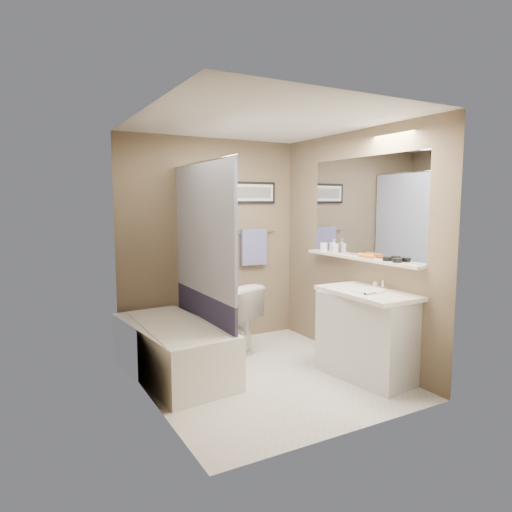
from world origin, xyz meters
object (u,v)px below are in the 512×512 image
bathtub (173,350)px  candle_bowl_near (397,260)px  hair_brush_front (366,256)px  vanity (367,336)px  glass_jar (324,247)px  soap_bottle (334,246)px  toilet (227,317)px  candle_bowl_far (387,259)px

bathtub → candle_bowl_near: 2.28m
hair_brush_front → vanity: bearing=-127.4°
vanity → glass_jar: glass_jar is taller
bathtub → soap_bottle: bearing=-11.7°
toilet → candle_bowl_far: bearing=105.2°
bathtub → vanity: bearing=-36.3°
candle_bowl_near → candle_bowl_far: bearing=90.0°
hair_brush_front → soap_bottle: bearing=90.0°
vanity → candle_bowl_far: size_ratio=10.00×
candle_bowl_far → soap_bottle: soap_bottle is taller
bathtub → hair_brush_front: (1.79, -0.71, 0.89)m
bathtub → glass_jar: size_ratio=15.00×
bathtub → soap_bottle: size_ratio=9.97×
toilet → candle_bowl_far: 1.88m
vanity → glass_jar: 1.23m
toilet → vanity: bearing=100.7°
soap_bottle → bathtub: bearing=173.8°
hair_brush_front → soap_bottle: soap_bottle is taller
candle_bowl_near → candle_bowl_far: same height
vanity → soap_bottle: bearing=68.8°
bathtub → soap_bottle: (1.79, -0.19, 0.94)m
vanity → glass_jar: (0.19, 0.94, 0.77)m
candle_bowl_far → hair_brush_front: 0.28m
glass_jar → soap_bottle: bearing=-90.0°
vanity → glass_jar: bearing=71.4°
vanity → hair_brush_front: bearing=45.1°
vanity → toilet: bearing=114.1°
candle_bowl_far → soap_bottle: (0.00, 0.80, 0.06)m
candle_bowl_far → glass_jar: bearing=90.0°
vanity → candle_bowl_near: (0.19, -0.16, 0.73)m
candle_bowl_far → candle_bowl_near: bearing=-90.0°
bathtub → candle_bowl_near: size_ratio=16.67×
bathtub → toilet: toilet is taller
hair_brush_front → glass_jar: 0.70m
bathtub → toilet: 0.88m
toilet → hair_brush_front: hair_brush_front is taller
bathtub → vanity: vanity is taller
candle_bowl_near → soap_bottle: bearing=90.0°
candle_bowl_far → toilet: bearing=126.1°
toilet → candle_bowl_near: bearing=102.9°
toilet → hair_brush_front: 1.68m
bathtub → vanity: size_ratio=1.67×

